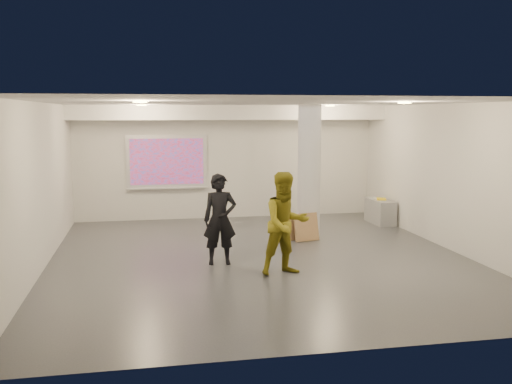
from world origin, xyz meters
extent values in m
cube|color=#3B3D43|center=(0.00, 0.00, 0.00)|extent=(8.00, 9.00, 0.01)
cube|color=silver|center=(0.00, 0.00, 3.00)|extent=(8.00, 9.00, 0.01)
cube|color=silver|center=(0.00, 4.50, 1.50)|extent=(8.00, 0.01, 3.00)
cube|color=silver|center=(0.00, -4.50, 1.50)|extent=(8.00, 0.01, 3.00)
cube|color=silver|center=(-4.00, 0.00, 1.50)|extent=(0.01, 9.00, 3.00)
cube|color=silver|center=(4.00, 0.00, 1.50)|extent=(0.01, 9.00, 3.00)
cube|color=white|center=(0.00, 3.95, 2.82)|extent=(8.00, 1.10, 0.36)
cylinder|color=#F9F17C|center=(-2.20, 2.50, 2.98)|extent=(0.22, 0.22, 0.02)
cylinder|color=#F9F17C|center=(2.20, 2.50, 2.98)|extent=(0.22, 0.22, 0.02)
cylinder|color=#F9F17C|center=(-2.20, -1.50, 2.98)|extent=(0.22, 0.22, 0.02)
cylinder|color=#F9F17C|center=(2.20, -1.50, 2.98)|extent=(0.22, 0.22, 0.02)
cylinder|color=silver|center=(1.50, 1.80, 1.50)|extent=(0.52, 0.52, 3.00)
cube|color=silver|center=(-1.60, 4.46, 1.55)|extent=(2.10, 0.06, 1.40)
cube|color=blue|center=(-1.60, 4.42, 1.55)|extent=(1.90, 0.01, 1.20)
cube|color=silver|center=(-1.60, 4.40, 0.85)|extent=(2.10, 0.08, 0.04)
cube|color=gray|center=(3.72, 2.89, 0.31)|extent=(0.45, 1.06, 0.62)
cube|color=white|center=(3.75, 3.01, 0.63)|extent=(0.23, 0.29, 0.02)
cube|color=yellow|center=(3.74, 2.89, 0.63)|extent=(0.32, 0.37, 0.03)
cube|color=#997349|center=(1.16, 1.46, 0.26)|extent=(0.49, 0.29, 0.52)
cube|color=#997349|center=(1.31, 1.31, 0.31)|extent=(0.59, 0.31, 0.62)
imported|color=black|center=(-0.81, -0.26, 0.85)|extent=(0.63, 0.43, 1.70)
imported|color=olive|center=(0.23, -1.17, 0.90)|extent=(1.00, 0.86, 1.80)
camera|label=1|loc=(-2.13, -10.62, 2.80)|focal=40.00mm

